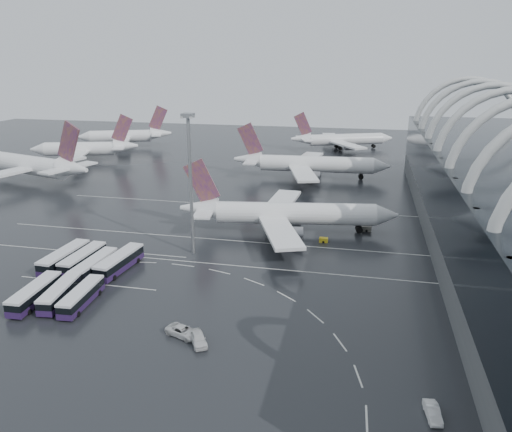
% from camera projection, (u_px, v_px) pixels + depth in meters
% --- Properties ---
extents(ground, '(420.00, 420.00, 0.00)m').
position_uv_depth(ground, '(231.00, 261.00, 104.23)').
color(ground, black).
rests_on(ground, ground).
extents(lane_marking_near, '(120.00, 0.25, 0.01)m').
position_uv_depth(lane_marking_near, '(229.00, 265.00, 102.37)').
color(lane_marking_near, silver).
rests_on(lane_marking_near, ground).
extents(lane_marking_mid, '(120.00, 0.25, 0.01)m').
position_uv_depth(lane_marking_mid, '(245.00, 241.00, 115.39)').
color(lane_marking_mid, silver).
rests_on(lane_marking_mid, ground).
extents(lane_marking_far, '(120.00, 0.25, 0.01)m').
position_uv_depth(lane_marking_far, '(268.00, 207.00, 141.44)').
color(lane_marking_far, silver).
rests_on(lane_marking_far, ground).
extents(bus_bay_line_south, '(28.00, 0.25, 0.01)m').
position_uv_depth(bus_bay_line_south, '(87.00, 283.00, 94.22)').
color(bus_bay_line_south, silver).
rests_on(bus_bay_line_south, ground).
extents(bus_bay_line_north, '(28.00, 0.25, 0.01)m').
position_uv_depth(bus_bay_line_north, '(126.00, 252.00, 109.10)').
color(bus_bay_line_north, silver).
rests_on(bus_bay_line_north, ground).
extents(airliner_main, '(52.81, 45.83, 17.90)m').
position_uv_depth(airliner_main, '(285.00, 214.00, 120.69)').
color(airliner_main, white).
rests_on(airliner_main, ground).
extents(airliner_gate_b, '(54.63, 49.06, 18.97)m').
position_uv_depth(airliner_gate_b, '(308.00, 164.00, 174.66)').
color(airliner_gate_b, white).
rests_on(airliner_gate_b, ground).
extents(airliner_gate_c, '(46.71, 42.64, 17.35)m').
position_uv_depth(airliner_gate_c, '(341.00, 140.00, 228.42)').
color(airliner_gate_c, white).
rests_on(airliner_gate_c, ground).
extents(jet_remote_west, '(49.84, 40.48, 21.95)m').
position_uv_depth(jet_remote_west, '(35.00, 166.00, 167.62)').
color(jet_remote_west, white).
rests_on(jet_remote_west, ground).
extents(jet_remote_mid, '(42.66, 34.66, 18.82)m').
position_uv_depth(jet_remote_mid, '(87.00, 149.00, 203.49)').
color(jet_remote_mid, white).
rests_on(jet_remote_mid, ground).
extents(jet_remote_far, '(42.55, 34.64, 19.01)m').
position_uv_depth(jet_remote_far, '(127.00, 136.00, 235.36)').
color(jet_remote_far, white).
rests_on(jet_remote_far, ground).
extents(bus_row_near_a, '(3.76, 14.05, 3.43)m').
position_uv_depth(bus_row_near_a, '(64.00, 258.00, 101.22)').
color(bus_row_near_a, '#25123A').
rests_on(bus_row_near_a, ground).
extents(bus_row_near_b, '(3.56, 13.31, 3.25)m').
position_uv_depth(bus_row_near_b, '(83.00, 259.00, 100.80)').
color(bus_row_near_b, '#25123A').
rests_on(bus_row_near_b, ground).
extents(bus_row_near_c, '(3.39, 12.82, 3.13)m').
position_uv_depth(bus_row_near_c, '(95.00, 265.00, 98.07)').
color(bus_row_near_c, '#25123A').
rests_on(bus_row_near_c, ground).
extents(bus_row_near_d, '(4.31, 14.02, 3.40)m').
position_uv_depth(bus_row_near_d, '(119.00, 262.00, 99.24)').
color(bus_row_near_d, '#25123A').
rests_on(bus_row_near_d, ground).
extents(bus_row_far_a, '(3.62, 13.05, 3.18)m').
position_uv_depth(bus_row_far_a, '(35.00, 293.00, 86.27)').
color(bus_row_far_a, '#25123A').
rests_on(bus_row_far_a, ground).
extents(bus_row_far_b, '(4.30, 12.63, 3.05)m').
position_uv_depth(bus_row_far_b, '(61.00, 293.00, 86.70)').
color(bus_row_far_b, '#25123A').
rests_on(bus_row_far_b, ground).
extents(bus_row_far_c, '(3.51, 12.36, 3.01)m').
position_uv_depth(bus_row_far_c, '(81.00, 296.00, 85.46)').
color(bus_row_far_c, '#25123A').
rests_on(bus_row_far_c, ground).
extents(van_curve_a, '(6.25, 4.44, 1.58)m').
position_uv_depth(van_curve_a, '(183.00, 331.00, 76.22)').
color(van_curve_a, silver).
rests_on(van_curve_a, ground).
extents(van_curve_b, '(4.37, 5.43, 1.74)m').
position_uv_depth(van_curve_b, '(198.00, 338.00, 74.15)').
color(van_curve_b, silver).
rests_on(van_curve_b, ground).
extents(van_curve_c, '(2.08, 4.47, 1.42)m').
position_uv_depth(van_curve_c, '(433.00, 412.00, 59.02)').
color(van_curve_c, silver).
rests_on(van_curve_c, ground).
extents(floodlight_mast, '(2.30, 2.30, 30.05)m').
position_uv_depth(floodlight_mast, '(190.00, 168.00, 103.00)').
color(floodlight_mast, gray).
rests_on(floodlight_mast, ground).
extents(gse_cart_belly_a, '(1.96, 1.16, 1.07)m').
position_uv_depth(gse_cart_belly_a, '(324.00, 240.00, 114.84)').
color(gse_cart_belly_a, gold).
rests_on(gse_cart_belly_a, ground).
extents(gse_cart_belly_b, '(2.32, 1.37, 1.26)m').
position_uv_depth(gse_cart_belly_b, '(367.00, 229.00, 122.10)').
color(gse_cart_belly_b, slate).
rests_on(gse_cart_belly_b, ground).
extents(gse_cart_belly_e, '(1.87, 1.11, 1.02)m').
position_uv_depth(gse_cart_belly_e, '(339.00, 217.00, 130.91)').
color(gse_cart_belly_e, gold).
rests_on(gse_cart_belly_e, ground).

